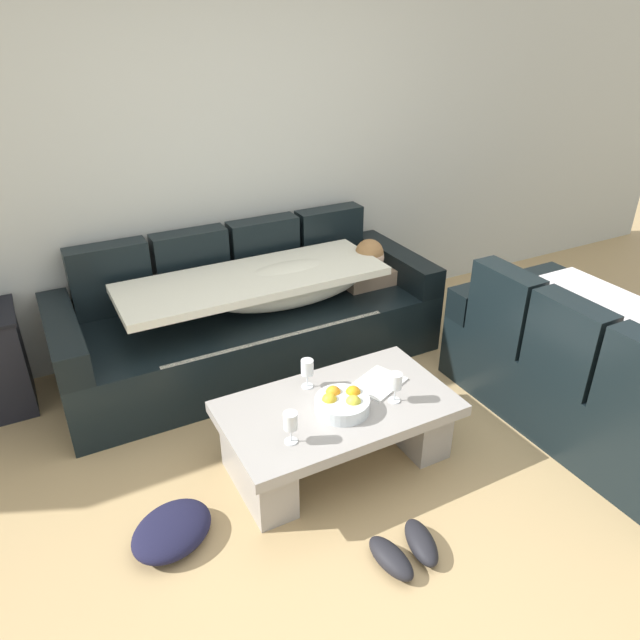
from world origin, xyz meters
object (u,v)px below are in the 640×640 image
coffee_table (338,426)px  pair_of_shoes (406,550)px  fruit_bowl (342,403)px  wine_glass_near_left (290,422)px  wine_glass_near_right (396,382)px  couch_along_wall (256,318)px  wine_glass_far_back (307,368)px  couch_near_window (601,375)px  crumpled_garment (172,530)px  open_magazine (378,383)px

coffee_table → pair_of_shoes: (-0.04, -0.70, -0.19)m
fruit_bowl → pair_of_shoes: 0.75m
wine_glass_near_left → wine_glass_near_right: size_ratio=1.00×
couch_along_wall → pair_of_shoes: bearing=-92.2°
couch_along_wall → fruit_bowl: bearing=-91.6°
coffee_table → pair_of_shoes: 0.73m
wine_glass_near_right → pair_of_shoes: (-0.31, -0.59, -0.45)m
fruit_bowl → pair_of_shoes: size_ratio=0.84×
fruit_bowl → wine_glass_far_back: size_ratio=1.69×
couch_near_window → wine_glass_near_left: (-1.84, 0.26, 0.16)m
fruit_bowl → wine_glass_near_right: bearing=-13.0°
wine_glass_far_back → pair_of_shoes: (0.03, -0.91, -0.45)m
coffee_table → wine_glass_near_left: size_ratio=7.23×
couch_along_wall → wine_glass_near_right: 1.32m
wine_glass_near_right → wine_glass_near_left: bearing=-176.2°
wine_glass_near_left → crumpled_garment: 0.74m
couch_along_wall → couch_near_window: (1.46, -1.58, 0.01)m
crumpled_garment → wine_glass_far_back: bearing=20.5°
couch_along_wall → crumpled_garment: 1.63m
wine_glass_near_right → wine_glass_far_back: same height
couch_near_window → fruit_bowl: 1.54m
coffee_table → crumpled_garment: 0.96m
wine_glass_near_left → wine_glass_far_back: bearing=53.4°
fruit_bowl → open_magazine: (0.29, 0.11, -0.04)m
couch_near_window → open_magazine: size_ratio=6.21×
couch_along_wall → fruit_bowl: couch_along_wall is taller
coffee_table → wine_glass_far_back: wine_glass_far_back is taller
fruit_bowl → wine_glass_near_right: (0.28, -0.06, 0.07)m
fruit_bowl → pair_of_shoes: (-0.04, -0.65, -0.38)m
couch_near_window → crumpled_garment: 2.46m
coffee_table → pair_of_shoes: size_ratio=3.58×
wine_glass_near_right → couch_along_wall: bearing=100.7°
fruit_bowl → wine_glass_near_right: size_ratio=1.69×
coffee_table → wine_glass_far_back: bearing=107.7°
fruit_bowl → open_magazine: 0.31m
couch_along_wall → couch_near_window: size_ratio=1.43×
wine_glass_near_left → wine_glass_near_right: same height
couch_near_window → open_magazine: (-1.21, 0.47, 0.05)m
couch_along_wall → pair_of_shoes: (-0.07, -1.87, -0.28)m
wine_glass_near_right → crumpled_garment: bearing=179.9°
couch_along_wall → crumpled_garment: size_ratio=6.21×
fruit_bowl → wine_glass_near_right: wine_glass_near_right is taller
coffee_table → fruit_bowl: fruit_bowl is taller
crumpled_garment → wine_glass_near_right: bearing=-0.1°
wine_glass_far_back → couch_near_window: bearing=-21.8°
fruit_bowl → pair_of_shoes: fruit_bowl is taller
open_magazine → crumpled_garment: bearing=165.1°
couch_along_wall → wine_glass_near_left: size_ratio=14.97×
wine_glass_far_back → open_magazine: wine_glass_far_back is taller
crumpled_garment → wine_glass_near_left: bearing=-4.2°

